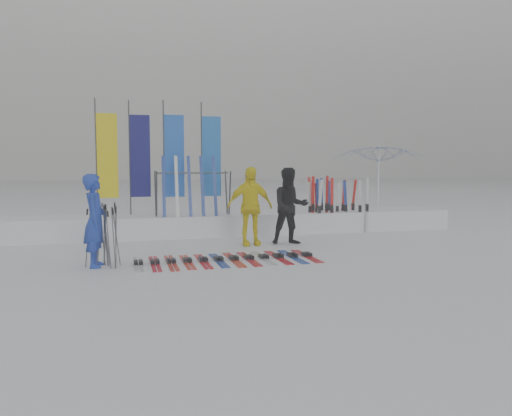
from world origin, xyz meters
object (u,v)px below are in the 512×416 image
object	(u,v)px
person_yellow	(250,206)
ski_row	(226,259)
ski_rack	(193,187)
person_blue	(95,221)
tent_canopy	(379,184)
person_black	(290,206)

from	to	relation	value
person_yellow	ski_row	size ratio (longest dim) A/B	0.52
ski_row	person_yellow	bearing A→B (deg)	61.81
person_yellow	ski_rack	world-z (taller)	person_yellow
person_blue	ski_rack	size ratio (longest dim) A/B	0.90
ski_row	person_blue	bearing A→B (deg)	179.41
person_yellow	tent_canopy	size ratio (longest dim) A/B	0.64
tent_canopy	ski_rack	bearing A→B (deg)	-168.97
tent_canopy	ski_row	xyz separation A→B (m)	(-6.23, -4.88, -1.34)
tent_canopy	ski_row	world-z (taller)	tent_canopy
person_black	tent_canopy	size ratio (longest dim) A/B	0.63
person_yellow	ski_row	bearing A→B (deg)	-119.60
ski_row	tent_canopy	bearing A→B (deg)	38.11
person_blue	ski_rack	world-z (taller)	ski_rack
person_blue	tent_canopy	size ratio (longest dim) A/B	0.60
person_blue	ski_row	bearing A→B (deg)	-86.61
person_black	person_yellow	bearing A→B (deg)	-179.82
tent_canopy	ski_rack	world-z (taller)	tent_canopy
tent_canopy	ski_rack	xyz separation A→B (m)	(-6.43, -1.25, 0.01)
person_blue	ski_rack	distance (m)	4.36
person_yellow	tent_canopy	world-z (taller)	tent_canopy
person_blue	person_yellow	xyz separation A→B (m)	(3.58, 1.79, 0.06)
person_black	ski_rack	size ratio (longest dim) A/B	0.95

